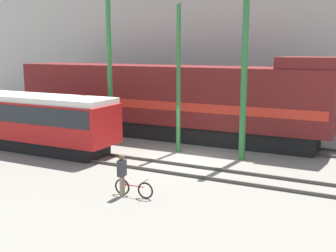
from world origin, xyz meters
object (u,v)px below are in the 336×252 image
object	(u,v)px
utility_pole_center	(178,80)
utility_pole_right	(244,65)
person	(122,171)
freight_locomotive	(165,100)
utility_pole_left	(110,70)
bicycle	(134,189)
streetcar	(33,119)

from	to	relation	value
utility_pole_center	utility_pole_right	distance (m)	3.60
person	utility_pole_right	world-z (taller)	utility_pole_right
utility_pole_center	freight_locomotive	bearing A→B (deg)	127.49
utility_pole_left	utility_pole_right	distance (m)	7.84
person	utility_pole_center	size ratio (longest dim) A/B	0.21
utility_pole_center	bicycle	bearing A→B (deg)	-77.72
streetcar	utility_pole_right	xyz separation A→B (m)	(10.70, 3.13, 2.95)
utility_pole_right	person	bearing A→B (deg)	-108.28
utility_pole_left	utility_pole_right	world-z (taller)	utility_pole_right
person	utility_pole_center	xyz separation A→B (m)	(-1.13, 7.20, 2.86)
bicycle	utility_pole_right	xyz separation A→B (m)	(1.98, 7.03, 4.34)
bicycle	person	bearing A→B (deg)	-157.77
utility_pole_right	freight_locomotive	bearing A→B (deg)	152.08
freight_locomotive	utility_pole_center	distance (m)	4.23
freight_locomotive	utility_pole_left	distance (m)	4.16
bicycle	utility_pole_left	bearing A→B (deg)	129.75
streetcar	person	xyz separation A→B (m)	(8.32, -4.06, -0.73)
freight_locomotive	bicycle	bearing A→B (deg)	-68.85
bicycle	person	xyz separation A→B (m)	(-0.40, -0.16, 0.66)
bicycle	person	world-z (taller)	person
bicycle	utility_pole_center	size ratio (longest dim) A/B	0.21
streetcar	utility_pole_center	xyz separation A→B (m)	(7.19, 3.13, 2.13)
streetcar	person	world-z (taller)	streetcar
person	bicycle	bearing A→B (deg)	22.23
freight_locomotive	utility_pole_right	bearing A→B (deg)	-27.92
utility_pole_left	freight_locomotive	bearing A→B (deg)	58.55
utility_pole_right	utility_pole_left	bearing A→B (deg)	180.00
freight_locomotive	utility_pole_left	size ratio (longest dim) A/B	2.35
freight_locomotive	bicycle	size ratio (longest dim) A/B	12.37
person	streetcar	bearing A→B (deg)	153.97
person	utility_pole_center	distance (m)	7.83
streetcar	person	distance (m)	9.29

